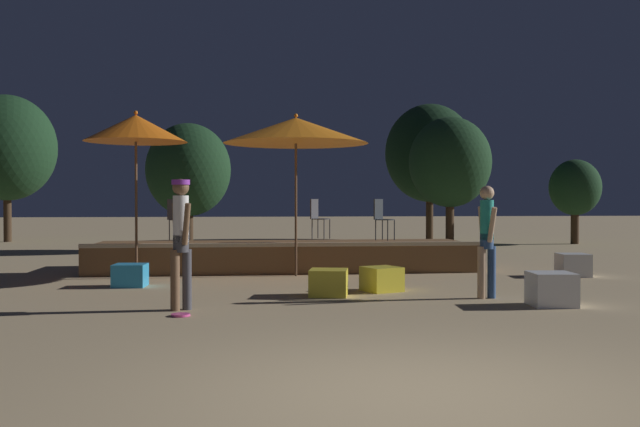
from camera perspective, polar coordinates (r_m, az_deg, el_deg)
ground_plane at (r=5.85m, az=8.11°, el=-14.19°), size 120.00×120.00×0.00m
wooden_deck at (r=15.91m, az=-2.97°, el=-3.41°), size 8.29×2.56×0.66m
patio_umbrella_0 at (r=14.47m, az=-1.94°, el=6.64°), size 2.93×2.93×3.28m
patio_umbrella_1 at (r=14.59m, az=-14.52°, el=6.60°), size 2.02×2.02×3.30m
cube_seat_0 at (r=13.14m, az=-14.95°, el=-4.80°), size 0.59×0.59×0.40m
cube_seat_1 at (r=11.46m, az=0.69°, el=-5.56°), size 0.70×0.70×0.43m
cube_seat_2 at (r=15.27m, az=19.59°, el=-3.90°), size 0.63×0.63×0.46m
cube_seat_3 at (r=10.94m, az=18.03°, el=-5.77°), size 0.66×0.66×0.49m
cube_seat_4 at (r=12.10m, az=4.96°, el=-5.24°), size 0.73×0.73×0.41m
person_0 at (r=11.43m, az=13.20°, el=-1.82°), size 0.30×0.55×1.76m
person_1 at (r=10.12m, az=-11.07°, el=-1.67°), size 0.33×0.50×1.83m
bistro_chair_0 at (r=15.72m, az=-11.44°, el=-0.16°), size 0.48×0.48×0.90m
bistro_chair_1 at (r=16.16m, az=-0.21°, el=-0.10°), size 0.47×0.47×0.90m
bistro_chair_2 at (r=15.67m, az=4.94°, el=-0.14°), size 0.48×0.48×0.90m
frisbee_disc at (r=9.70m, az=-11.09°, el=-7.96°), size 0.25×0.25×0.03m
background_tree_0 at (r=28.64m, az=-23.76°, el=4.82°), size 3.53×3.53×5.40m
background_tree_1 at (r=21.83m, az=-10.49°, el=3.44°), size 2.54×2.54×3.85m
background_tree_2 at (r=26.46m, az=19.73°, el=1.94°), size 1.78×1.78×2.96m
background_tree_3 at (r=24.20m, az=10.36°, el=4.04°), size 2.74×2.74×4.31m
background_tree_4 at (r=27.85m, az=8.77°, el=4.79°), size 3.43×3.43×5.23m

